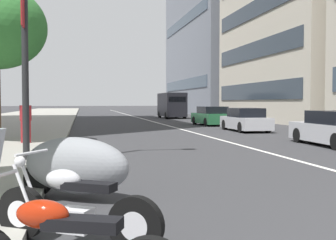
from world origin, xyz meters
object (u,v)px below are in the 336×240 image
motorcycle_second_in_row (74,211)px  motorcycle_under_tarp (75,166)px  car_following_behind (245,120)px  car_far_down_avenue (336,129)px  delivery_van_ahead (172,105)px  car_approaching_light (211,116)px  pedestrian_on_plaza (26,121)px

motorcycle_second_in_row → motorcycle_under_tarp: motorcycle_second_in_row is taller
motorcycle_under_tarp → car_following_behind: size_ratio=0.50×
motorcycle_under_tarp → car_far_down_avenue: car_far_down_avenue is taller
motorcycle_second_in_row → delivery_van_ahead: size_ratio=0.35×
motorcycle_second_in_row → car_approaching_light: bearing=-79.4°
motorcycle_under_tarp → delivery_van_ahead: delivery_van_ahead is taller
motorcycle_under_tarp → car_following_behind: car_following_behind is taller
car_following_behind → delivery_van_ahead: (20.94, 0.01, 0.80)m
motorcycle_second_in_row → pedestrian_on_plaza: size_ratio=1.17×
motorcycle_under_tarp → pedestrian_on_plaza: size_ratio=1.30×
car_following_behind → pedestrian_on_plaza: pedestrian_on_plaza is taller
motorcycle_under_tarp → car_following_behind: (16.09, -9.64, 0.04)m
car_following_behind → car_approaching_light: bearing=1.3°
pedestrian_on_plaza → car_approaching_light: bearing=8.3°
motorcycle_second_in_row → car_far_down_avenue: 13.91m
car_following_behind → pedestrian_on_plaza: 13.38m
motorcycle_under_tarp → delivery_van_ahead: (37.03, -9.63, 0.84)m
car_far_down_avenue → pedestrian_on_plaza: pedestrian_on_plaza is taller
motorcycle_under_tarp → car_following_behind: 18.76m
motorcycle_second_in_row → delivery_van_ahead: delivery_van_ahead is taller
car_approaching_light → pedestrian_on_plaza: size_ratio=2.56×
car_following_behind → pedestrian_on_plaza: bearing=120.5°
motorcycle_under_tarp → car_approaching_light: size_ratio=0.51×
motorcycle_second_in_row → car_far_down_avenue: (9.80, -9.86, 0.22)m
motorcycle_second_in_row → pedestrian_on_plaza: bearing=-49.0°
car_following_behind → delivery_van_ahead: delivery_van_ahead is taller
delivery_van_ahead → car_approaching_light: bearing=179.5°
motorcycle_under_tarp → pedestrian_on_plaza: 9.68m
car_far_down_avenue → car_approaching_light: 15.29m
motorcycle_second_in_row → car_approaching_light: 26.85m
car_following_behind → delivery_van_ahead: bearing=0.9°
motorcycle_second_in_row → car_far_down_avenue: car_far_down_avenue is taller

